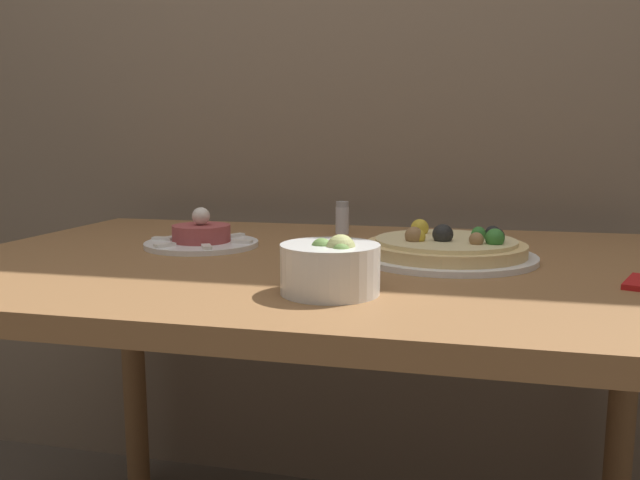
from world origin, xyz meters
TOP-DOWN VIEW (x-y plane):
  - back_wall at (0.00, 1.00)m, footprint 8.00×0.05m
  - dining_table at (0.00, 0.44)m, footprint 1.33×0.87m
  - pizza_plate at (0.22, 0.47)m, footprint 0.31×0.31m
  - tartare_plate at (-0.26, 0.50)m, footprint 0.22×0.22m
  - small_bowl at (0.07, 0.18)m, footprint 0.14×0.14m
  - salt_shaker at (-0.02, 0.73)m, footprint 0.03×0.03m

SIDE VIEW (x-z plane):
  - dining_table at x=0.00m, z-range 0.28..1.03m
  - tartare_plate at x=-0.26m, z-range 0.72..0.80m
  - pizza_plate at x=0.22m, z-range 0.73..0.80m
  - salt_shaker at x=-0.02m, z-range 0.74..0.82m
  - small_bowl at x=0.07m, z-range 0.74..0.82m
  - back_wall at x=0.00m, z-range 0.00..2.60m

